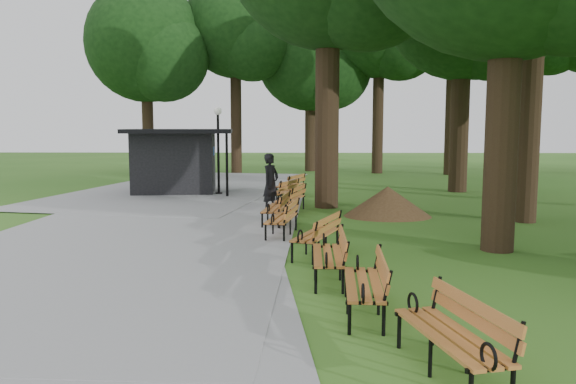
{
  "coord_description": "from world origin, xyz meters",
  "views": [
    {
      "loc": [
        0.16,
        -10.65,
        2.68
      ],
      "look_at": [
        -0.16,
        3.1,
        1.1
      ],
      "focal_mm": 35.04,
      "sensor_mm": 36.0,
      "label": 1
    }
  ],
  "objects_px": {
    "bench_4": "(282,218)",
    "bench_7": "(282,192)",
    "bench_0": "(450,336)",
    "bench_1": "(363,285)",
    "bench_8": "(290,185)",
    "lawn_tree_4": "(464,1)",
    "bench_2": "(328,256)",
    "dirt_mound": "(388,201)",
    "bench_5": "(275,208)",
    "bench_3": "(316,235)",
    "kiosk": "(175,161)",
    "lamp_post": "(218,133)",
    "person": "(271,183)",
    "bench_6": "(290,199)"
  },
  "relations": [
    {
      "from": "bench_1",
      "to": "bench_7",
      "type": "xyz_separation_m",
      "value": [
        -1.55,
        11.65,
        0.0
      ]
    },
    {
      "from": "bench_8",
      "to": "lawn_tree_4",
      "type": "bearing_deg",
      "value": 125.85
    },
    {
      "from": "bench_2",
      "to": "bench_7",
      "type": "height_order",
      "value": "same"
    },
    {
      "from": "bench_2",
      "to": "bench_8",
      "type": "distance_m",
      "value": 12.2
    },
    {
      "from": "lamp_post",
      "to": "bench_2",
      "type": "bearing_deg",
      "value": -73.36
    },
    {
      "from": "lamp_post",
      "to": "bench_6",
      "type": "relative_size",
      "value": 1.84
    },
    {
      "from": "bench_2",
      "to": "bench_3",
      "type": "distance_m",
      "value": 1.95
    },
    {
      "from": "bench_4",
      "to": "bench_7",
      "type": "relative_size",
      "value": 1.0
    },
    {
      "from": "lamp_post",
      "to": "bench_3",
      "type": "xyz_separation_m",
      "value": [
        3.62,
        -10.68,
        -2.04
      ]
    },
    {
      "from": "bench_5",
      "to": "bench_8",
      "type": "xyz_separation_m",
      "value": [
        0.3,
        6.37,
        0.0
      ]
    },
    {
      "from": "bench_0",
      "to": "bench_5",
      "type": "distance_m",
      "value": 9.88
    },
    {
      "from": "bench_6",
      "to": "bench_8",
      "type": "xyz_separation_m",
      "value": [
        -0.08,
        4.23,
        0.0
      ]
    },
    {
      "from": "bench_6",
      "to": "bench_8",
      "type": "height_order",
      "value": "same"
    },
    {
      "from": "dirt_mound",
      "to": "bench_5",
      "type": "distance_m",
      "value": 3.64
    },
    {
      "from": "bench_7",
      "to": "lawn_tree_4",
      "type": "relative_size",
      "value": 0.17
    },
    {
      "from": "bench_3",
      "to": "person",
      "type": "bearing_deg",
      "value": -147.78
    },
    {
      "from": "kiosk",
      "to": "bench_2",
      "type": "relative_size",
      "value": 2.2
    },
    {
      "from": "dirt_mound",
      "to": "bench_8",
      "type": "distance_m",
      "value": 5.79
    },
    {
      "from": "bench_1",
      "to": "bench_8",
      "type": "relative_size",
      "value": 1.0
    },
    {
      "from": "bench_7",
      "to": "bench_8",
      "type": "distance_m",
      "value": 2.36
    },
    {
      "from": "bench_6",
      "to": "bench_7",
      "type": "height_order",
      "value": "same"
    },
    {
      "from": "bench_2",
      "to": "bench_7",
      "type": "xyz_separation_m",
      "value": [
        -1.13,
        9.83,
        0.0
      ]
    },
    {
      "from": "bench_1",
      "to": "bench_4",
      "type": "height_order",
      "value": "same"
    },
    {
      "from": "bench_1",
      "to": "bench_6",
      "type": "bearing_deg",
      "value": -169.58
    },
    {
      "from": "bench_0",
      "to": "kiosk",
      "type": "bearing_deg",
      "value": -172.12
    },
    {
      "from": "lamp_post",
      "to": "bench_4",
      "type": "bearing_deg",
      "value": -71.77
    },
    {
      "from": "bench_3",
      "to": "bench_6",
      "type": "relative_size",
      "value": 1.0
    },
    {
      "from": "kiosk",
      "to": "bench_0",
      "type": "height_order",
      "value": "kiosk"
    },
    {
      "from": "bench_4",
      "to": "bench_5",
      "type": "height_order",
      "value": "same"
    },
    {
      "from": "kiosk",
      "to": "lawn_tree_4",
      "type": "distance_m",
      "value": 13.48
    },
    {
      "from": "bench_2",
      "to": "dirt_mound",
      "type": "bearing_deg",
      "value": 164.24
    },
    {
      "from": "bench_6",
      "to": "bench_8",
      "type": "bearing_deg",
      "value": -164.6
    },
    {
      "from": "bench_2",
      "to": "lawn_tree_4",
      "type": "distance_m",
      "value": 16.95
    },
    {
      "from": "dirt_mound",
      "to": "lawn_tree_4",
      "type": "distance_m",
      "value": 10.72
    },
    {
      "from": "bench_2",
      "to": "bench_4",
      "type": "bearing_deg",
      "value": -165.99
    },
    {
      "from": "bench_5",
      "to": "bench_7",
      "type": "relative_size",
      "value": 1.0
    },
    {
      "from": "lamp_post",
      "to": "bench_6",
      "type": "distance_m",
      "value": 5.9
    },
    {
      "from": "bench_0",
      "to": "bench_1",
      "type": "distance_m",
      "value": 2.1
    },
    {
      "from": "bench_4",
      "to": "bench_7",
      "type": "bearing_deg",
      "value": -168.96
    },
    {
      "from": "bench_0",
      "to": "bench_1",
      "type": "xyz_separation_m",
      "value": [
        -0.71,
        1.98,
        0.0
      ]
    },
    {
      "from": "bench_2",
      "to": "bench_6",
      "type": "xyz_separation_m",
      "value": [
        -0.81,
        7.94,
        0.0
      ]
    },
    {
      "from": "person",
      "to": "kiosk",
      "type": "xyz_separation_m",
      "value": [
        -4.25,
        5.26,
        0.38
      ]
    },
    {
      "from": "lamp_post",
      "to": "bench_1",
      "type": "xyz_separation_m",
      "value": [
        4.2,
        -14.44,
        -2.04
      ]
    },
    {
      "from": "dirt_mound",
      "to": "bench_7",
      "type": "height_order",
      "value": "dirt_mound"
    },
    {
      "from": "bench_0",
      "to": "bench_3",
      "type": "relative_size",
      "value": 1.0
    },
    {
      "from": "bench_1",
      "to": "bench_2",
      "type": "relative_size",
      "value": 1.0
    },
    {
      "from": "bench_2",
      "to": "lawn_tree_4",
      "type": "height_order",
      "value": "lawn_tree_4"
    },
    {
      "from": "dirt_mound",
      "to": "bench_5",
      "type": "xyz_separation_m",
      "value": [
        -3.34,
        -1.45,
        -0.02
      ]
    },
    {
      "from": "lawn_tree_4",
      "to": "bench_7",
      "type": "bearing_deg",
      "value": -150.06
    },
    {
      "from": "bench_7",
      "to": "lamp_post",
      "type": "bearing_deg",
      "value": -115.72
    }
  ]
}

